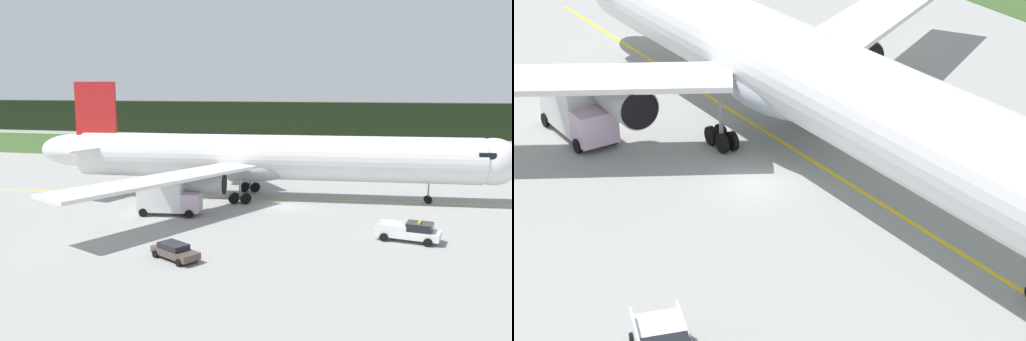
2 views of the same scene
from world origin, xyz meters
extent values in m
plane|color=#949692|center=(0.00, 0.00, 0.00)|extent=(320.00, 320.00, 0.00)
cube|color=#365425|center=(0.00, 56.11, 0.02)|extent=(320.00, 41.24, 0.04)
cube|color=black|center=(0.00, 90.96, 4.73)|extent=(288.00, 7.71, 9.46)
cube|color=yellow|center=(-2.36, 4.31, 0.00)|extent=(77.86, 7.55, 0.01)
cylinder|color=white|center=(-2.36, 4.31, 5.14)|extent=(49.15, 9.97, 5.46)
ellipsoid|color=white|center=(23.05, 6.68, 5.14)|extent=(6.49, 5.99, 5.46)
ellipsoid|color=white|center=(-28.32, 1.89, 5.55)|extent=(9.08, 4.89, 4.10)
ellipsoid|color=#A3ABB5|center=(-4.80, 4.08, 3.63)|extent=(10.67, 6.65, 3.00)
cube|color=black|center=(21.76, 6.56, 6.09)|extent=(2.27, 5.33, 0.70)
cube|color=white|center=(-13.11, 16.88, 4.45)|extent=(18.05, 22.99, 0.35)
cylinder|color=#9F9F9F|center=(-9.40, 12.15, 3.22)|extent=(4.17, 2.88, 2.53)
cylinder|color=black|center=(-7.38, 12.34, 3.22)|extent=(0.34, 2.33, 2.32)
cube|color=white|center=(-10.61, -10.03, 4.45)|extent=(14.48, 24.53, 0.35)
cylinder|color=#9F9F9F|center=(-7.83, -4.70, 3.22)|extent=(4.17, 2.88, 2.53)
cylinder|color=black|center=(-5.81, -4.51, 3.22)|extent=(0.34, 2.33, 2.32)
cube|color=red|center=(-25.08, 2.19, 10.27)|extent=(5.41, 0.94, 8.08)
cube|color=white|center=(-25.90, 5.58, 6.09)|extent=(5.50, 7.23, 0.28)
cube|color=white|center=(-25.26, -1.29, 6.09)|extent=(4.53, 7.04, 0.28)
cylinder|color=gray|center=(16.12, 6.03, 1.65)|extent=(0.20, 0.20, 2.41)
cylinder|color=black|center=(16.10, 6.29, 0.45)|extent=(0.92, 0.30, 0.90)
cylinder|color=black|center=(16.15, 5.77, 0.45)|extent=(0.92, 0.30, 0.90)
cylinder|color=gray|center=(-6.12, 7.52, 1.80)|extent=(0.28, 0.28, 2.41)
cylinder|color=black|center=(-5.39, 7.24, 0.60)|extent=(1.22, 0.41, 1.20)
cylinder|color=black|center=(-5.46, 7.94, 0.60)|extent=(1.22, 0.41, 1.20)
cylinder|color=black|center=(-6.79, 7.11, 0.60)|extent=(1.22, 0.41, 1.20)
cylinder|color=black|center=(-6.85, 7.81, 0.60)|extent=(1.22, 0.41, 1.20)
cylinder|color=gray|center=(-5.46, 0.46, 1.80)|extent=(0.28, 0.28, 2.41)
cylinder|color=black|center=(-4.80, 0.87, 0.60)|extent=(1.22, 0.41, 1.20)
cylinder|color=black|center=(-4.73, 0.17, 0.60)|extent=(1.22, 0.41, 1.20)
cylinder|color=black|center=(-6.19, 0.74, 0.60)|extent=(1.22, 0.41, 1.20)
cylinder|color=black|center=(-6.13, 0.04, 0.60)|extent=(1.22, 0.41, 1.20)
cube|color=silver|center=(13.25, -10.51, 0.73)|extent=(5.83, 3.10, 0.70)
cube|color=black|center=(14.23, -10.71, 1.43)|extent=(2.54, 2.27, 0.70)
cube|color=silver|center=(12.14, -9.30, 1.31)|extent=(2.62, 0.63, 0.45)
cube|color=silver|center=(11.76, -11.19, 1.31)|extent=(2.62, 0.63, 0.45)
cube|color=orange|center=(14.23, -10.71, 1.86)|extent=(0.48, 1.43, 0.16)
cylinder|color=black|center=(15.30, -9.87, 0.38)|extent=(0.79, 0.39, 0.76)
cylinder|color=black|center=(14.89, -11.90, 0.38)|extent=(0.79, 0.39, 0.76)
cylinder|color=black|center=(11.61, -9.12, 0.38)|extent=(0.79, 0.39, 0.76)
cylinder|color=black|center=(11.20, -11.15, 0.38)|extent=(0.79, 0.39, 0.76)
cube|color=silver|center=(-8.89, -6.42, 1.45)|extent=(2.21, 2.63, 2.00)
cube|color=white|center=(-12.19, -6.87, 1.95)|extent=(5.04, 3.02, 3.01)
cylinder|color=#99999E|center=(-11.24, -6.74, 0.36)|extent=(0.78, 0.20, 1.04)
cylinder|color=#99999E|center=(-13.13, -7.00, 0.36)|extent=(0.78, 0.20, 1.04)
cylinder|color=black|center=(-9.05, -5.23, 0.45)|extent=(0.93, 0.38, 0.90)
cylinder|color=black|center=(-8.73, -7.61, 0.45)|extent=(0.93, 0.38, 0.90)
cylinder|color=black|center=(-14.00, -5.90, 0.45)|extent=(0.93, 0.38, 0.90)
cylinder|color=black|center=(-13.68, -8.28, 0.45)|extent=(0.93, 0.38, 0.90)
cube|color=#4E3F38|center=(-4.91, -20.30, 0.57)|extent=(4.64, 3.66, 0.55)
cube|color=black|center=(-5.10, -20.19, 1.08)|extent=(2.87, 2.52, 0.45)
cylinder|color=black|center=(-3.14, -20.31, 0.30)|extent=(0.61, 0.46, 0.60)
cylinder|color=black|center=(-4.01, -21.82, 0.30)|extent=(0.61, 0.46, 0.60)
cylinder|color=black|center=(-5.80, -18.78, 0.30)|extent=(0.61, 0.46, 0.60)
cylinder|color=black|center=(-6.67, -20.29, 0.30)|extent=(0.61, 0.46, 0.60)
cube|color=black|center=(14.25, -6.13, 0.01)|extent=(0.51, 0.51, 0.03)
cone|color=orange|center=(14.25, -6.13, 0.34)|extent=(0.39, 0.39, 0.61)
camera|label=1|loc=(11.11, -57.28, 13.56)|focal=36.41mm
camera|label=2|loc=(40.31, -19.90, 22.62)|focal=62.79mm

